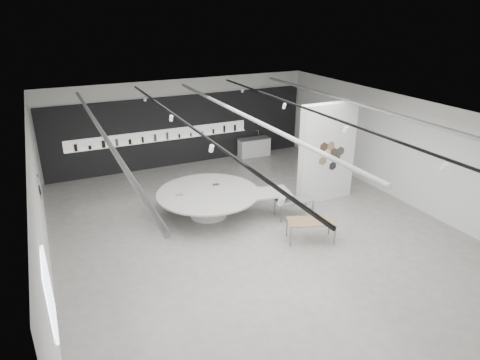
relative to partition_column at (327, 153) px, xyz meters
name	(u,v)px	position (x,y,z in m)	size (l,w,h in m)	color
room	(250,170)	(-3.59, -1.00, 0.27)	(12.02, 14.02, 3.82)	#9D9B94
back_wall_display	(181,131)	(-3.58, 5.94, -0.26)	(11.80, 0.27, 3.10)	black
partition_column	(327,153)	(0.00, 0.00, 0.00)	(2.20, 0.38, 3.60)	white
display_island	(210,200)	(-4.34, 0.50, -1.22)	(4.68, 4.07, 0.89)	white
sample_table_wood	(311,222)	(-2.20, -2.36, -1.19)	(1.57, 1.16, 0.66)	olive
sample_table_stone	(294,201)	(-1.82, -0.79, -1.22)	(1.31, 0.77, 0.64)	slate
kitchen_counter	(254,147)	(-0.10, 5.52, -1.36)	(1.55, 0.65, 1.21)	white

